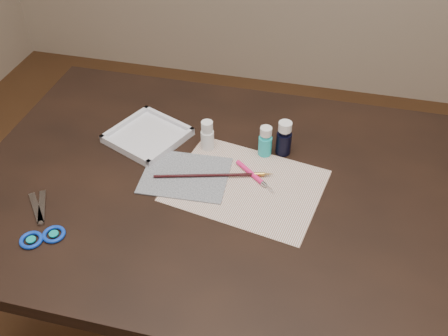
% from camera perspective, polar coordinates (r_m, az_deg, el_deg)
% --- Properties ---
extents(table, '(1.30, 0.90, 0.75)m').
position_cam_1_polar(table, '(1.55, 0.00, -11.89)').
color(table, black).
rests_on(table, ground).
extents(paper, '(0.42, 0.34, 0.00)m').
position_cam_1_polar(paper, '(1.27, 2.53, -1.99)').
color(paper, silver).
rests_on(paper, table).
extents(canvas, '(0.23, 0.19, 0.00)m').
position_cam_1_polar(canvas, '(1.29, -4.42, -0.83)').
color(canvas, black).
rests_on(canvas, paper).
extents(paint_bottle_white, '(0.04, 0.04, 0.09)m').
position_cam_1_polar(paint_bottle_white, '(1.35, -1.92, 3.75)').
color(paint_bottle_white, white).
rests_on(paint_bottle_white, table).
extents(paint_bottle_cyan, '(0.04, 0.04, 0.09)m').
position_cam_1_polar(paint_bottle_cyan, '(1.34, 4.74, 3.07)').
color(paint_bottle_cyan, '#23C5CB').
rests_on(paint_bottle_cyan, table).
extents(paint_bottle_navy, '(0.05, 0.05, 0.10)m').
position_cam_1_polar(paint_bottle_navy, '(1.34, 6.88, 3.44)').
color(paint_bottle_navy, black).
rests_on(paint_bottle_navy, table).
extents(paintbrush, '(0.30, 0.09, 0.01)m').
position_cam_1_polar(paintbrush, '(1.28, -1.14, -0.82)').
color(paintbrush, black).
rests_on(paintbrush, canvas).
extents(craft_knife, '(0.12, 0.11, 0.01)m').
position_cam_1_polar(craft_knife, '(1.28, 3.65, -1.05)').
color(craft_knife, '#F71F73').
rests_on(craft_knife, paper).
extents(scissors, '(0.21, 0.22, 0.01)m').
position_cam_1_polar(scissors, '(1.26, -20.61, -5.43)').
color(scissors, silver).
rests_on(scissors, table).
extents(palette_tray, '(0.25, 0.25, 0.02)m').
position_cam_1_polar(palette_tray, '(1.42, -8.71, 3.73)').
color(palette_tray, silver).
rests_on(palette_tray, table).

